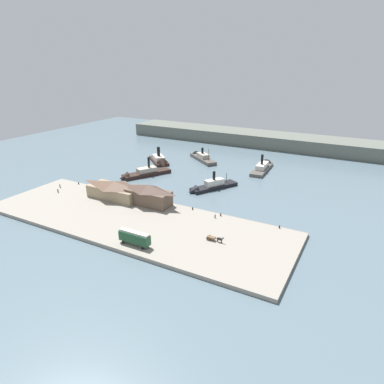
{
  "coord_description": "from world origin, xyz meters",
  "views": [
    {
      "loc": [
        67.68,
        -103.75,
        51.46
      ],
      "look_at": [
        6.73,
        8.26,
        2.0
      ],
      "focal_mm": 31.54,
      "sensor_mm": 36.0,
      "label": 1
    }
  ],
  "objects_px": {
    "pedestrian_walking_west": "(58,191)",
    "pedestrian_near_east_shed": "(215,216)",
    "ferry_near_quay": "(209,187)",
    "street_tram": "(135,237)",
    "ferry_shed_central_terminal": "(148,194)",
    "mooring_post_east": "(279,227)",
    "horse_cart": "(215,238)",
    "ferry_moored_east": "(141,174)",
    "ferry_outer_harbor": "(160,161)",
    "pedestrian_standing_center": "(60,186)",
    "mooring_post_west": "(221,215)",
    "mooring_post_center_east": "(193,209)",
    "ferry_shed_customs_shed": "(115,189)",
    "ferry_approaching_east": "(264,167)",
    "mooring_post_center_west": "(79,183)",
    "ferry_moored_west": "(201,157)"
  },
  "relations": [
    {
      "from": "pedestrian_standing_center",
      "to": "ferry_outer_harbor",
      "type": "bearing_deg",
      "value": 74.72
    },
    {
      "from": "ferry_shed_central_terminal",
      "to": "pedestrian_standing_center",
      "type": "relative_size",
      "value": 10.29
    },
    {
      "from": "ferry_approaching_east",
      "to": "ferry_outer_harbor",
      "type": "bearing_deg",
      "value": -162.0
    },
    {
      "from": "ferry_outer_harbor",
      "to": "street_tram",
      "type": "bearing_deg",
      "value": -61.12
    },
    {
      "from": "pedestrian_near_east_shed",
      "to": "ferry_moored_west",
      "type": "height_order",
      "value": "ferry_moored_west"
    },
    {
      "from": "mooring_post_west",
      "to": "ferry_near_quay",
      "type": "relative_size",
      "value": 0.04
    },
    {
      "from": "pedestrian_walking_west",
      "to": "ferry_moored_west",
      "type": "xyz_separation_m",
      "value": [
        26.64,
        76.43,
        -0.59
      ]
    },
    {
      "from": "pedestrian_near_east_shed",
      "to": "ferry_near_quay",
      "type": "distance_m",
      "value": 30.63
    },
    {
      "from": "ferry_shed_central_terminal",
      "to": "mooring_post_west",
      "type": "height_order",
      "value": "ferry_shed_central_terminal"
    },
    {
      "from": "ferry_shed_central_terminal",
      "to": "mooring_post_east",
      "type": "distance_m",
      "value": 48.86
    },
    {
      "from": "horse_cart",
      "to": "ferry_outer_harbor",
      "type": "bearing_deg",
      "value": 134.12
    },
    {
      "from": "pedestrian_standing_center",
      "to": "mooring_post_east",
      "type": "bearing_deg",
      "value": 4.7
    },
    {
      "from": "street_tram",
      "to": "ferry_outer_harbor",
      "type": "xyz_separation_m",
      "value": [
        -42.8,
        77.59,
        -2.38
      ]
    },
    {
      "from": "ferry_shed_central_terminal",
      "to": "ferry_near_quay",
      "type": "bearing_deg",
      "value": 66.88
    },
    {
      "from": "street_tram",
      "to": "mooring_post_west",
      "type": "height_order",
      "value": "street_tram"
    },
    {
      "from": "pedestrian_walking_west",
      "to": "pedestrian_near_east_shed",
      "type": "relative_size",
      "value": 1.1
    },
    {
      "from": "ferry_near_quay",
      "to": "street_tram",
      "type": "bearing_deg",
      "value": -87.54
    },
    {
      "from": "pedestrian_walking_west",
      "to": "ferry_near_quay",
      "type": "bearing_deg",
      "value": 34.65
    },
    {
      "from": "ferry_shed_customs_shed",
      "to": "pedestrian_standing_center",
      "type": "bearing_deg",
      "value": -174.63
    },
    {
      "from": "ferry_shed_customs_shed",
      "to": "ferry_moored_east",
      "type": "xyz_separation_m",
      "value": [
        -8.86,
        28.99,
        -3.3
      ]
    },
    {
      "from": "ferry_near_quay",
      "to": "mooring_post_west",
      "type": "bearing_deg",
      "value": -55.83
    },
    {
      "from": "street_tram",
      "to": "mooring_post_center_east",
      "type": "relative_size",
      "value": 11.19
    },
    {
      "from": "horse_cart",
      "to": "pedestrian_walking_west",
      "type": "distance_m",
      "value": 73.6
    },
    {
      "from": "ferry_shed_customs_shed",
      "to": "ferry_approaching_east",
      "type": "bearing_deg",
      "value": 60.44
    },
    {
      "from": "ferry_shed_customs_shed",
      "to": "ferry_near_quay",
      "type": "distance_m",
      "value": 39.57
    },
    {
      "from": "pedestrian_walking_west",
      "to": "mooring_post_center_west",
      "type": "xyz_separation_m",
      "value": [
        -0.14,
        11.36,
        -0.31
      ]
    },
    {
      "from": "horse_cart",
      "to": "ferry_near_quay",
      "type": "relative_size",
      "value": 0.24
    },
    {
      "from": "ferry_shed_central_terminal",
      "to": "mooring_post_center_west",
      "type": "height_order",
      "value": "ferry_shed_central_terminal"
    },
    {
      "from": "pedestrian_near_east_shed",
      "to": "ferry_outer_harbor",
      "type": "xyz_separation_m",
      "value": [
        -55.78,
        49.79,
        -0.55
      ]
    },
    {
      "from": "ferry_near_quay",
      "to": "ferry_shed_customs_shed",
      "type": "bearing_deg",
      "value": -133.78
    },
    {
      "from": "pedestrian_standing_center",
      "to": "mooring_post_west",
      "type": "height_order",
      "value": "pedestrian_standing_center"
    },
    {
      "from": "pedestrian_walking_west",
      "to": "mooring_post_east",
      "type": "distance_m",
      "value": 89.06
    },
    {
      "from": "mooring_post_center_east",
      "to": "ferry_moored_east",
      "type": "relative_size",
      "value": 0.04
    },
    {
      "from": "pedestrian_near_east_shed",
      "to": "mooring_post_west",
      "type": "bearing_deg",
      "value": 67.35
    },
    {
      "from": "pedestrian_walking_west",
      "to": "pedestrian_near_east_shed",
      "type": "height_order",
      "value": "pedestrian_walking_west"
    },
    {
      "from": "mooring_post_west",
      "to": "ferry_approaching_east",
      "type": "relative_size",
      "value": 0.03
    },
    {
      "from": "ferry_shed_central_terminal",
      "to": "pedestrian_near_east_shed",
      "type": "xyz_separation_m",
      "value": [
        27.07,
        1.02,
        -3.26
      ]
    },
    {
      "from": "pedestrian_walking_west",
      "to": "ferry_approaching_east",
      "type": "bearing_deg",
      "value": 50.2
    },
    {
      "from": "street_tram",
      "to": "ferry_outer_harbor",
      "type": "height_order",
      "value": "ferry_outer_harbor"
    },
    {
      "from": "horse_cart",
      "to": "mooring_post_east",
      "type": "relative_size",
      "value": 6.17
    },
    {
      "from": "ferry_shed_central_terminal",
      "to": "mooring_post_center_east",
      "type": "bearing_deg",
      "value": 11.32
    },
    {
      "from": "horse_cart",
      "to": "ferry_moored_east",
      "type": "xyz_separation_m",
      "value": [
        -58.08,
        41.63,
        -0.8
      ]
    },
    {
      "from": "ferry_approaching_east",
      "to": "horse_cart",
      "type": "bearing_deg",
      "value": -82.8
    },
    {
      "from": "street_tram",
      "to": "horse_cart",
      "type": "distance_m",
      "value": 23.71
    },
    {
      "from": "ferry_shed_central_terminal",
      "to": "mooring_post_center_east",
      "type": "height_order",
      "value": "ferry_shed_central_terminal"
    },
    {
      "from": "mooring_post_center_west",
      "to": "ferry_near_quay",
      "type": "height_order",
      "value": "ferry_near_quay"
    },
    {
      "from": "street_tram",
      "to": "mooring_post_center_east",
      "type": "height_order",
      "value": "street_tram"
    },
    {
      "from": "ferry_shed_customs_shed",
      "to": "mooring_post_center_west",
      "type": "relative_size",
      "value": 24.47
    },
    {
      "from": "pedestrian_standing_center",
      "to": "mooring_post_center_west",
      "type": "distance_m",
      "value": 7.86
    },
    {
      "from": "pedestrian_near_east_shed",
      "to": "mooring_post_center_west",
      "type": "distance_m",
      "value": 66.93
    }
  ]
}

